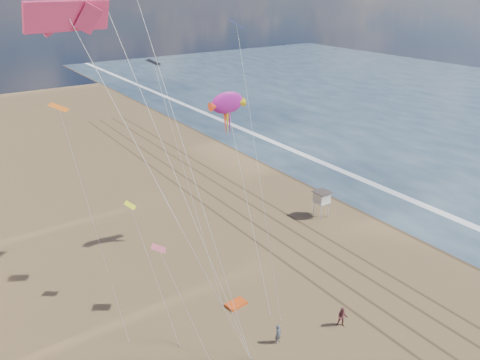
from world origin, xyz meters
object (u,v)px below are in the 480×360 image
grounded_kite (236,304)px  kite_flyer_a (278,334)px  lifeguard_stand (322,197)px  kite_flyer_b (342,317)px  show_kite (227,103)px

grounded_kite → kite_flyer_a: 6.13m
lifeguard_stand → kite_flyer_a: lifeguard_stand is taller
kite_flyer_a → kite_flyer_b: size_ratio=0.94×
grounded_kite → show_kite: show_kite is taller
lifeguard_stand → kite_flyer_a: 24.10m
kite_flyer_b → kite_flyer_a: bearing=-149.9°
lifeguard_stand → kite_flyer_a: (-18.85, -14.91, -1.77)m
lifeguard_stand → grounded_kite: size_ratio=1.83×
show_kite → kite_flyer_a: bearing=-109.2°
show_kite → kite_flyer_b: 23.52m
show_kite → kite_flyer_a: size_ratio=11.55×
show_kite → kite_flyer_b: size_ratio=10.89×
kite_flyer_a → kite_flyer_b: 6.09m
lifeguard_stand → kite_flyer_b: lifeguard_stand is taller
grounded_kite → kite_flyer_a: kite_flyer_a is taller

